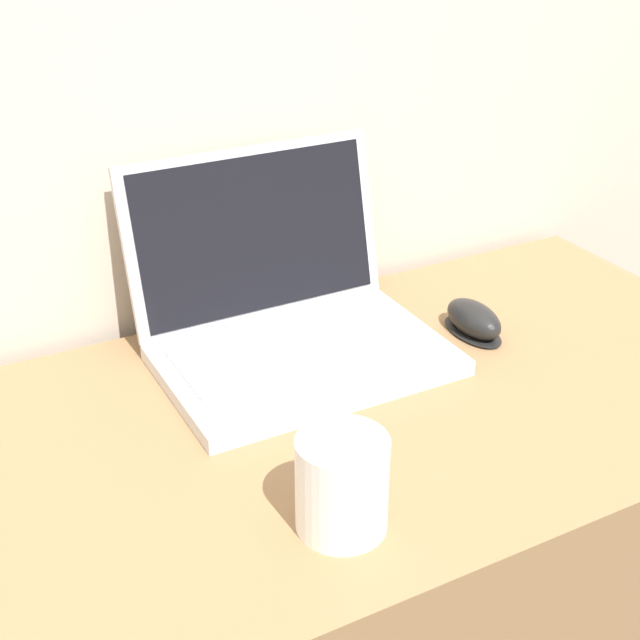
% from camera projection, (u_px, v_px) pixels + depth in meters
% --- Properties ---
extents(laptop, '(0.35, 0.29, 0.24)m').
position_uv_depth(laptop, '(286.00, 313.00, 1.13)').
color(laptop, silver).
rests_on(laptop, desk).
extents(drink_cup, '(0.09, 0.09, 0.10)m').
position_uv_depth(drink_cup, '(342.00, 483.00, 0.83)').
color(drink_cup, white).
rests_on(drink_cup, desk).
extents(computer_mouse, '(0.06, 0.10, 0.04)m').
position_uv_depth(computer_mouse, '(474.00, 320.00, 1.19)').
color(computer_mouse, black).
rests_on(computer_mouse, desk).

